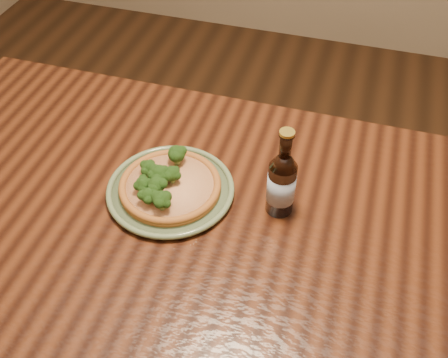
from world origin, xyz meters
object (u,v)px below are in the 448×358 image
(pizza, at_px, (168,184))
(plate, at_px, (171,190))
(table, at_px, (203,244))
(beer_bottle, at_px, (282,182))

(pizza, bearing_deg, plate, 34.95)
(pizza, bearing_deg, table, -28.58)
(table, height_order, beer_bottle, beer_bottle)
(plate, relative_size, beer_bottle, 1.31)
(pizza, bearing_deg, beer_bottle, 5.96)
(beer_bottle, bearing_deg, plate, -151.42)
(pizza, xyz_separation_m, beer_bottle, (0.25, 0.03, 0.05))
(table, xyz_separation_m, pizza, (-0.10, 0.05, 0.12))
(table, distance_m, pizza, 0.16)
(pizza, distance_m, beer_bottle, 0.26)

